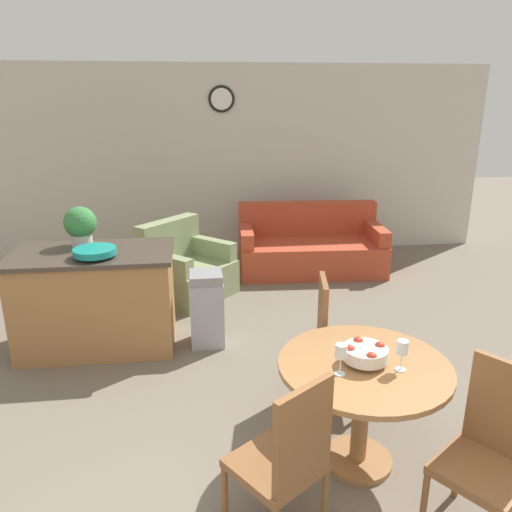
{
  "coord_description": "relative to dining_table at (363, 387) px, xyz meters",
  "views": [
    {
      "loc": [
        -0.3,
        -1.45,
        2.29
      ],
      "look_at": [
        0.21,
        2.69,
        0.93
      ],
      "focal_mm": 35.0,
      "sensor_mm": 36.0,
      "label": 1
    }
  ],
  "objects": [
    {
      "name": "wall_back",
      "position": [
        -0.68,
        4.68,
        0.79
      ],
      "size": [
        8.0,
        0.09,
        2.7
      ],
      "color": "beige",
      "rests_on": "ground_plane"
    },
    {
      "name": "dining_table",
      "position": [
        0.0,
        0.0,
        0.0
      ],
      "size": [
        1.06,
        1.06,
        0.73
      ],
      "color": "#9E6B3D",
      "rests_on": "ground_plane"
    },
    {
      "name": "dining_chair_near_left",
      "position": [
        -0.57,
        -0.51,
        -0.04
      ],
      "size": [
        0.59,
        0.59,
        0.98
      ],
      "rotation": [
        0.0,
        0.0,
        6.9
      ],
      "color": "brown",
      "rests_on": "ground_plane"
    },
    {
      "name": "dining_chair_near_right",
      "position": [
        0.51,
        -0.57,
        -0.04
      ],
      "size": [
        0.59,
        0.59,
        0.98
      ],
      "rotation": [
        0.0,
        0.0,
        8.47
      ],
      "color": "brown",
      "rests_on": "ground_plane"
    },
    {
      "name": "dining_chair_far_side",
      "position": [
        0.04,
        0.76,
        -0.04
      ],
      "size": [
        0.48,
        0.48,
        0.98
      ],
      "rotation": [
        0.0,
        0.0,
        4.55
      ],
      "color": "brown",
      "rests_on": "ground_plane"
    },
    {
      "name": "fruit_bowl",
      "position": [
        -0.0,
        0.0,
        0.23
      ],
      "size": [
        0.27,
        0.27,
        0.13
      ],
      "color": "silver",
      "rests_on": "dining_table"
    },
    {
      "name": "wine_glass_left",
      "position": [
        -0.18,
        -0.1,
        0.31
      ],
      "size": [
        0.07,
        0.07,
        0.19
      ],
      "color": "silver",
      "rests_on": "dining_table"
    },
    {
      "name": "wine_glass_right",
      "position": [
        0.19,
        -0.1,
        0.31
      ],
      "size": [
        0.07,
        0.07,
        0.19
      ],
      "color": "silver",
      "rests_on": "dining_table"
    },
    {
      "name": "kitchen_island",
      "position": [
        -1.93,
        1.85,
        -0.09
      ],
      "size": [
        1.44,
        0.81,
        0.94
      ],
      "color": "#9E6B3D",
      "rests_on": "ground_plane"
    },
    {
      "name": "teal_bowl",
      "position": [
        -1.87,
        1.68,
        0.42
      ],
      "size": [
        0.37,
        0.37,
        0.08
      ],
      "color": "teal",
      "rests_on": "kitchen_island"
    },
    {
      "name": "potted_plant",
      "position": [
        -2.05,
        2.05,
        0.57
      ],
      "size": [
        0.3,
        0.3,
        0.37
      ],
      "color": "beige",
      "rests_on": "kitchen_island"
    },
    {
      "name": "trash_bin",
      "position": [
        -0.91,
        1.77,
        -0.21
      ],
      "size": [
        0.31,
        0.32,
        0.72
      ],
      "color": "#9E9EA3",
      "rests_on": "ground_plane"
    },
    {
      "name": "couch",
      "position": [
        0.53,
        3.74,
        -0.27
      ],
      "size": [
        1.95,
        1.03,
        0.87
      ],
      "rotation": [
        0.0,
        0.0,
        -0.05
      ],
      "color": "#B24228",
      "rests_on": "ground_plane"
    },
    {
      "name": "armchair",
      "position": [
        -1.12,
        3.01,
        -0.27
      ],
      "size": [
        1.19,
        1.2,
        0.88
      ],
      "rotation": [
        0.0,
        0.0,
        0.82
      ],
      "color": "gray",
      "rests_on": "ground_plane"
    }
  ]
}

